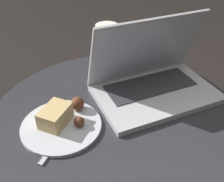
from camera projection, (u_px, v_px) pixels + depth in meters
table at (116, 139)px, 0.82m from camera, size 0.73×0.73×0.51m
napkin at (60, 133)px, 0.69m from camera, size 0.15×0.12×0.00m
laptop at (152, 79)px, 0.82m from camera, size 0.42×0.33×0.24m
beer_glass at (106, 52)px, 0.87m from camera, size 0.07×0.07×0.18m
snack_plate at (61, 120)px, 0.71m from camera, size 0.22×0.22×0.06m
fork at (62, 135)px, 0.68m from camera, size 0.10×0.17×0.00m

